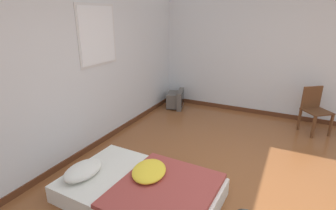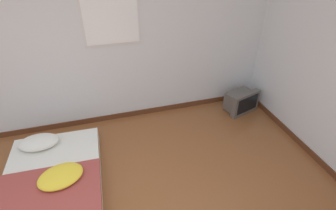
{
  "view_description": "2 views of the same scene",
  "coord_description": "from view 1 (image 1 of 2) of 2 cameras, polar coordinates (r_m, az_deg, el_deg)",
  "views": [
    {
      "loc": [
        -2.59,
        -0.27,
        2.04
      ],
      "look_at": [
        0.94,
        1.48,
        0.66
      ],
      "focal_mm": 28.0,
      "sensor_mm": 36.0,
      "label": 1
    },
    {
      "loc": [
        0.28,
        -1.22,
        2.65
      ],
      "look_at": [
        1.05,
        1.42,
        0.83
      ],
      "focal_mm": 28.0,
      "sensor_mm": 36.0,
      "label": 2
    }
  ],
  "objects": [
    {
      "name": "wall_right",
      "position": [
        5.66,
        23.87,
        10.03
      ],
      "size": [
        0.08,
        7.35,
        2.6
      ],
      "color": "silver",
      "rests_on": "ground_plane"
    },
    {
      "name": "ground_plane",
      "position": [
        3.31,
        16.99,
        -19.79
      ],
      "size": [
        20.0,
        20.0,
        0.0
      ],
      "primitive_type": "plane",
      "color": "brown"
    },
    {
      "name": "wooden_chair",
      "position": [
        5.34,
        29.17,
        -0.26
      ],
      "size": [
        0.56,
        0.56,
        0.82
      ],
      "color": "brown",
      "rests_on": "ground_plane"
    },
    {
      "name": "crt_tv",
      "position": [
        5.97,
        1.75,
        1.25
      ],
      "size": [
        0.59,
        0.48,
        0.4
      ],
      "color": "#56514C",
      "rests_on": "ground_plane"
    },
    {
      "name": "mattress_bed",
      "position": [
        3.18,
        -6.12,
        -17.64
      ],
      "size": [
        1.21,
        1.82,
        0.36
      ],
      "color": "silver",
      "rests_on": "ground_plane"
    },
    {
      "name": "wall_back",
      "position": [
        3.88,
        -20.21,
        6.94
      ],
      "size": [
        8.37,
        0.08,
        2.6
      ],
      "color": "silver",
      "rests_on": "ground_plane"
    }
  ]
}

